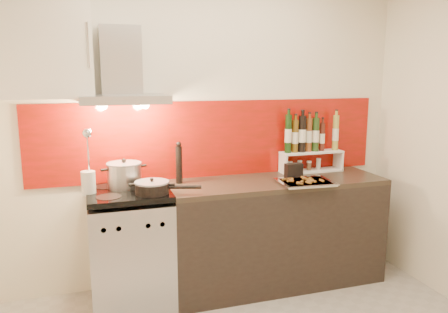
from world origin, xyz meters
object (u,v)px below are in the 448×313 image
object	(u,v)px
counter	(275,231)
stock_pot	(124,175)
range_stove	(131,249)
saute_pan	(153,187)
baking_tray	(305,182)
pepper_mill	(179,163)

from	to	relation	value
counter	stock_pot	bearing A→B (deg)	175.93
range_stove	saute_pan	world-z (taller)	saute_pan
counter	saute_pan	size ratio (longest dim) A/B	3.83
saute_pan	baking_tray	xyz separation A→B (m)	(1.20, -0.05, -0.04)
range_stove	counter	xyz separation A→B (m)	(1.20, 0.00, 0.01)
range_stove	pepper_mill	xyz separation A→B (m)	(0.41, 0.13, 0.62)
counter	baking_tray	world-z (taller)	baking_tray
range_stove	pepper_mill	distance (m)	0.76
stock_pot	saute_pan	bearing A→B (deg)	-53.00
stock_pot	pepper_mill	xyz separation A→B (m)	(0.43, 0.04, 0.06)
range_stove	baking_tray	distance (m)	1.45
pepper_mill	baking_tray	xyz separation A→B (m)	(0.95, -0.33, -0.15)
counter	pepper_mill	size ratio (longest dim) A/B	5.36
counter	baking_tray	distance (m)	0.53
range_stove	counter	distance (m)	1.20
range_stove	stock_pot	size ratio (longest dim) A/B	3.48
counter	saute_pan	distance (m)	1.16
stock_pot	saute_pan	distance (m)	0.30
saute_pan	baking_tray	size ratio (longest dim) A/B	1.05
stock_pot	pepper_mill	distance (m)	0.44
saute_pan	stock_pot	bearing A→B (deg)	127.00
range_stove	baking_tray	xyz separation A→B (m)	(1.36, -0.20, 0.47)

